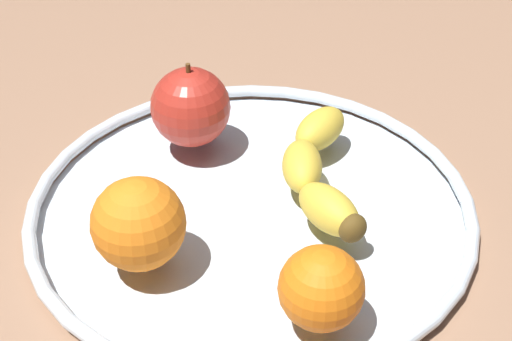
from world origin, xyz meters
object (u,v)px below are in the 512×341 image
Objects in this scene: apple at (195,107)px; orange_center at (327,288)px; banana at (323,169)px; orange_front_right at (144,224)px; fruit_bowl at (256,206)px.

apple is 1.34× the size of orange_center.
orange_front_right is (9.34, -14.50, 1.91)cm from banana.
banana is 17.35cm from orange_front_right.
banana is 2.62× the size of orange_front_right.
fruit_bowl is at bearing 131.17° from orange_front_right.
orange_center is (13.82, 4.88, 3.98)cm from fruit_bowl.
apple is at bearing -120.41° from banana.
orange_center reaches higher than fruit_bowl.
apple is at bearing -155.15° from orange_center.
fruit_bowl is 12.29cm from orange_front_right.
fruit_bowl is at bearing 32.41° from apple.
orange_front_right reaches higher than fruit_bowl.
fruit_bowl is 4.70× the size of apple.
orange_center is at bearing 24.85° from apple.
fruit_bowl is 5.32× the size of orange_front_right.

